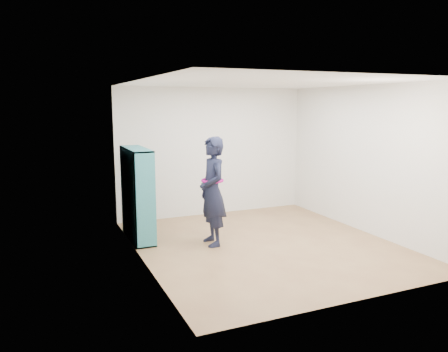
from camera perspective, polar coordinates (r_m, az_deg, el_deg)
name	(u,v)px	position (r m, az deg, el deg)	size (l,w,h in m)	color
floor	(265,244)	(7.26, 5.36, -8.90)	(4.50, 4.50, 0.00)	brown
ceiling	(268,82)	(6.90, 5.70, 12.07)	(4.50, 4.50, 0.00)	white
wall_left	(141,174)	(6.25, -10.74, 0.27)	(0.02, 4.50, 2.60)	silver
wall_right	(366,160)	(8.11, 18.01, 2.05)	(0.02, 4.50, 2.60)	silver
wall_back	(213,152)	(8.98, -1.42, 3.19)	(4.00, 0.02, 2.60)	silver
wall_front	(363,192)	(5.14, 17.74, -1.99)	(4.00, 0.02, 2.60)	silver
bookshelf	(136,196)	(7.48, -11.41, -2.54)	(0.34, 1.16, 1.55)	teal
person	(212,191)	(7.02, -1.52, -2.01)	(0.44, 0.66, 1.76)	black
smartphone	(202,184)	(7.05, -2.85, -1.03)	(0.01, 0.10, 0.12)	silver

